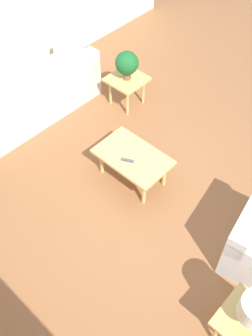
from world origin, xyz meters
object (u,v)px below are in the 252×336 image
(sofa, at_px, (34,96))
(potted_plant, at_px, (127,64))
(side_table_lamp, at_px, (247,324))
(side_table_plant, at_px, (127,82))
(coffee_table, at_px, (133,159))

(sofa, relative_size, potted_plant, 4.62)
(sofa, xyz_separation_m, potted_plant, (-0.88, -1.09, 0.44))
(side_table_lamp, bearing_deg, side_table_plant, -30.02)
(coffee_table, bearing_deg, sofa, 0.69)
(coffee_table, relative_size, side_table_lamp, 1.76)
(sofa, relative_size, coffee_table, 2.17)
(potted_plant, bearing_deg, side_table_lamp, 149.98)
(coffee_table, bearing_deg, potted_plant, -44.45)
(side_table_plant, bearing_deg, sofa, 50.90)
(side_table_plant, xyz_separation_m, potted_plant, (-0.00, 0.00, 0.33))
(side_table_plant, xyz_separation_m, side_table_lamp, (-3.23, 1.87, 0.00))
(coffee_table, relative_size, potted_plant, 2.13)
(sofa, distance_m, side_table_plant, 1.40)
(side_table_plant, relative_size, potted_plant, 1.21)
(coffee_table, xyz_separation_m, side_table_lamp, (-2.15, 0.80, 0.03))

